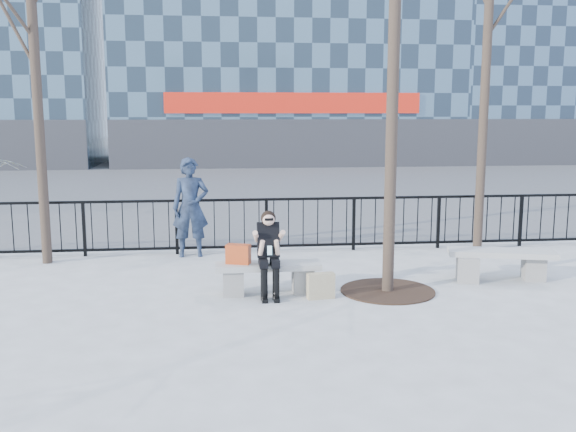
{
  "coord_description": "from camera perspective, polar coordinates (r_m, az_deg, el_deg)",
  "views": [
    {
      "loc": [
        -0.75,
        -9.76,
        2.86
      ],
      "look_at": [
        0.4,
        0.8,
        1.1
      ],
      "focal_mm": 40.0,
      "sensor_mm": 36.0,
      "label": 1
    }
  ],
  "objects": [
    {
      "name": "railing",
      "position": [
        12.98,
        -2.81,
        -0.83
      ],
      "size": [
        14.0,
        0.06,
        1.1
      ],
      "color": "black",
      "rests_on": "ground"
    },
    {
      "name": "standing_man",
      "position": [
        12.7,
        -8.66,
        0.76
      ],
      "size": [
        0.73,
        0.49,
        1.95
      ],
      "primitive_type": "imported",
      "rotation": [
        0.0,
        0.0,
        0.04
      ],
      "color": "black",
      "rests_on": "ground"
    },
    {
      "name": "bench_second",
      "position": [
        11.46,
        18.42,
        -3.88
      ],
      "size": [
        1.76,
        0.49,
        0.52
      ],
      "rotation": [
        0.0,
        0.0,
        -0.25
      ],
      "color": "slate",
      "rests_on": "ground"
    },
    {
      "name": "ground",
      "position": [
        10.19,
        -1.76,
        -6.89
      ],
      "size": [
        120.0,
        120.0,
        0.0
      ],
      "primitive_type": "plane",
      "color": "gray",
      "rests_on": "ground"
    },
    {
      "name": "street_surface",
      "position": [
        24.93,
        -4.45,
        2.8
      ],
      "size": [
        60.0,
        23.0,
        0.01
      ],
      "primitive_type": "cube",
      "color": "#474747",
      "rests_on": "ground"
    },
    {
      "name": "shopping_bag",
      "position": [
        9.89,
        2.93,
        -6.22
      ],
      "size": [
        0.44,
        0.21,
        0.4
      ],
      "primitive_type": "cube",
      "rotation": [
        0.0,
        0.0,
        0.15
      ],
      "color": "#C1B789",
      "rests_on": "ground"
    },
    {
      "name": "seated_woman",
      "position": [
        9.87,
        -1.71,
        -3.41
      ],
      "size": [
        0.5,
        0.64,
        1.34
      ],
      "color": "black",
      "rests_on": "ground"
    },
    {
      "name": "bench_main",
      "position": [
        10.11,
        -1.77,
        -5.25
      ],
      "size": [
        1.65,
        0.46,
        0.49
      ],
      "color": "slate",
      "rests_on": "ground"
    },
    {
      "name": "handbag",
      "position": [
        10.03,
        -4.45,
        -3.39
      ],
      "size": [
        0.41,
        0.28,
        0.3
      ],
      "primitive_type": "cube",
      "rotation": [
        0.0,
        0.0,
        -0.33
      ],
      "color": "#AD3A15",
      "rests_on": "bench_main"
    },
    {
      "name": "tree_grate",
      "position": [
        10.41,
        8.84,
        -6.58
      ],
      "size": [
        1.5,
        1.5,
        0.02
      ],
      "primitive_type": "cylinder",
      "color": "black",
      "rests_on": "ground"
    }
  ]
}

